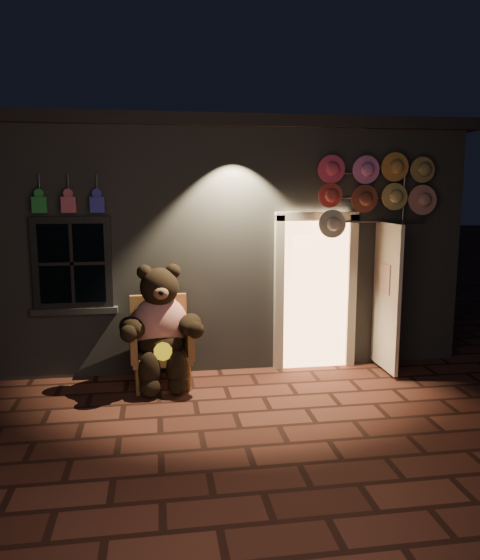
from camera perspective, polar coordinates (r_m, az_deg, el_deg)
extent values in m
plane|color=brown|center=(6.34, -0.58, -13.69)|extent=(60.00, 60.00, 0.00)
cube|color=slate|center=(9.84, -3.96, 4.52)|extent=(7.00, 5.00, 3.30)
cube|color=black|center=(9.84, -4.08, 14.60)|extent=(7.30, 5.30, 0.16)
cube|color=black|center=(7.36, -17.09, 1.70)|extent=(1.00, 0.10, 1.20)
cube|color=black|center=(7.34, -17.13, 1.67)|extent=(0.82, 0.06, 1.02)
cube|color=slate|center=(7.47, -16.86, -3.09)|extent=(1.10, 0.14, 0.08)
cube|color=#F8B16F|center=(7.70, 7.79, -1.41)|extent=(0.92, 0.10, 2.10)
cube|color=beige|center=(7.54, 4.09, -1.59)|extent=(0.12, 0.12, 2.20)
cube|color=beige|center=(7.83, 11.53, -1.34)|extent=(0.12, 0.12, 2.20)
cube|color=beige|center=(7.54, 8.06, 6.62)|extent=(1.16, 0.12, 0.12)
cube|color=beige|center=(7.66, 15.07, -1.71)|extent=(0.05, 0.80, 2.00)
cube|color=green|center=(7.29, -20.21, 7.38)|extent=(0.18, 0.07, 0.20)
cylinder|color=#59595E|center=(7.34, -20.23, 9.35)|extent=(0.02, 0.02, 0.25)
cube|color=#C25065|center=(7.23, -17.47, 7.51)|extent=(0.18, 0.07, 0.20)
cylinder|color=#59595E|center=(7.29, -17.50, 9.49)|extent=(0.02, 0.02, 0.25)
cube|color=#3331AE|center=(7.19, -14.69, 7.63)|extent=(0.18, 0.07, 0.20)
cylinder|color=#59595E|center=(7.24, -14.72, 9.62)|extent=(0.02, 0.02, 0.25)
cube|color=#A77540|center=(7.11, -8.23, -7.83)|extent=(0.78, 0.73, 0.11)
cube|color=#A77540|center=(7.32, -8.50, -4.35)|extent=(0.74, 0.13, 0.74)
cube|color=#A77540|center=(7.02, -11.10, -6.36)|extent=(0.13, 0.64, 0.42)
cube|color=#A77540|center=(7.07, -5.43, -6.11)|extent=(0.13, 0.64, 0.42)
cylinder|color=#A77540|center=(6.89, -10.65, -10.41)|extent=(0.05, 0.05, 0.34)
cylinder|color=#A77540|center=(6.93, -5.35, -10.15)|extent=(0.05, 0.05, 0.34)
cylinder|color=#A77540|center=(7.45, -10.82, -8.89)|extent=(0.05, 0.05, 0.34)
cylinder|color=#A77540|center=(7.49, -5.94, -8.67)|extent=(0.05, 0.05, 0.34)
ellipsoid|color=red|center=(7.06, -8.37, -4.60)|extent=(0.75, 0.62, 0.75)
ellipsoid|color=black|center=(7.03, -8.27, -6.51)|extent=(0.62, 0.54, 0.35)
sphere|color=black|center=(6.90, -8.43, -0.72)|extent=(0.51, 0.51, 0.48)
sphere|color=black|center=(6.89, -9.97, 0.82)|extent=(0.19, 0.19, 0.19)
sphere|color=black|center=(6.92, -7.01, 0.92)|extent=(0.19, 0.19, 0.19)
ellipsoid|color=brown|center=(6.69, -8.28, -1.40)|extent=(0.20, 0.14, 0.15)
ellipsoid|color=black|center=(6.81, -11.23, -4.93)|extent=(0.45, 0.56, 0.27)
ellipsoid|color=black|center=(6.86, -5.24, -4.67)|extent=(0.40, 0.55, 0.27)
ellipsoid|color=black|center=(6.80, -9.44, -9.34)|extent=(0.27, 0.27, 0.46)
ellipsoid|color=black|center=(6.82, -6.58, -9.20)|extent=(0.27, 0.27, 0.46)
sphere|color=black|center=(6.80, -9.37, -11.02)|extent=(0.25, 0.25, 0.25)
sphere|color=black|center=(6.82, -6.49, -10.87)|extent=(0.25, 0.25, 0.25)
cylinder|color=yellow|center=(6.74, -8.05, -7.41)|extent=(0.24, 0.11, 0.22)
cylinder|color=#59595E|center=(7.98, 16.43, 1.65)|extent=(0.04, 0.04, 2.92)
cylinder|color=#59595E|center=(7.76, 14.72, 10.73)|extent=(1.30, 0.03, 0.03)
cylinder|color=#59595E|center=(7.76, 14.62, 8.34)|extent=(1.30, 0.03, 0.03)
cylinder|color=#59595E|center=(7.77, 14.52, 5.95)|extent=(1.30, 0.03, 0.03)
cylinder|color=#DC4567|center=(7.45, 9.62, 11.39)|extent=(0.37, 0.11, 0.37)
cylinder|color=pink|center=(7.57, 12.87, 11.26)|extent=(0.37, 0.11, 0.37)
cylinder|color=#BF853E|center=(7.71, 16.00, 11.09)|extent=(0.37, 0.11, 0.37)
cylinder|color=#A1874E|center=(7.95, 18.70, 10.90)|extent=(0.37, 0.11, 0.37)
cylinder|color=#C43E38|center=(7.42, 9.61, 8.47)|extent=(0.37, 0.11, 0.37)
cylinder|color=brown|center=(7.54, 12.84, 8.38)|extent=(0.37, 0.11, 0.37)
cylinder|color=tan|center=(7.76, 15.68, 8.29)|extent=(0.37, 0.11, 0.37)
cylinder|color=tan|center=(7.92, 18.65, 8.17)|extent=(0.37, 0.11, 0.37)
cylinder|color=beige|center=(7.40, 9.61, 5.54)|extent=(0.37, 0.11, 0.37)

